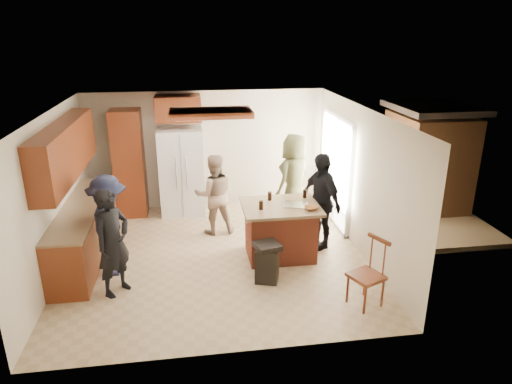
{
  "coord_description": "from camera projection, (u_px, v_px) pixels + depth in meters",
  "views": [
    {
      "loc": [
        -0.35,
        -7.03,
        3.71
      ],
      "look_at": [
        0.69,
        -0.02,
        1.15
      ],
      "focal_mm": 32.0,
      "sensor_mm": 36.0,
      "label": 1
    }
  ],
  "objects": [
    {
      "name": "island_items",
      "position": [
        296.0,
        204.0,
        7.55
      ],
      "size": [
        0.97,
        0.71,
        0.15
      ],
      "color": "silver",
      "rests_on": "kitchen_island"
    },
    {
      "name": "person_counter",
      "position": [
        110.0,
        226.0,
        7.09
      ],
      "size": [
        0.5,
        1.05,
        1.63
      ],
      "primitive_type": "imported",
      "rotation": [
        0.0,
        0.0,
        1.56
      ],
      "color": "black",
      "rests_on": "ground"
    },
    {
      "name": "person_front_left",
      "position": [
        113.0,
        243.0,
        6.54
      ],
      "size": [
        0.71,
        0.73,
        1.62
      ],
      "primitive_type": "imported",
      "rotation": [
        0.0,
        0.0,
        0.89
      ],
      "color": "black",
      "rests_on": "ground"
    },
    {
      "name": "room_shell",
      "position": [
        416.0,
        170.0,
        9.69
      ],
      "size": [
        8.0,
        5.2,
        5.0
      ],
      "color": "tan",
      "rests_on": "ground"
    },
    {
      "name": "trash_bin",
      "position": [
        267.0,
        262.0,
        7.01
      ],
      "size": [
        0.44,
        0.44,
        0.63
      ],
      "color": "black",
      "rests_on": "ground"
    },
    {
      "name": "person_behind_left",
      "position": [
        214.0,
        194.0,
        8.53
      ],
      "size": [
        0.78,
        0.52,
        1.54
      ],
      "primitive_type": "imported",
      "rotation": [
        0.0,
        0.0,
        3.22
      ],
      "color": "#9E836C",
      "rests_on": "ground"
    },
    {
      "name": "person_side_right",
      "position": [
        321.0,
        201.0,
        7.97
      ],
      "size": [
        0.83,
        1.13,
        1.72
      ],
      "primitive_type": "imported",
      "rotation": [
        0.0,
        0.0,
        -1.23
      ],
      "color": "black",
      "rests_on": "ground"
    },
    {
      "name": "refrigerator",
      "position": [
        182.0,
        172.0,
        9.44
      ],
      "size": [
        0.9,
        0.76,
        1.8
      ],
      "color": "white",
      "rests_on": "ground"
    },
    {
      "name": "back_wall_units",
      "position": [
        141.0,
        150.0,
        9.25
      ],
      "size": [
        1.8,
        0.6,
        2.45
      ],
      "color": "maroon",
      "rests_on": "ground"
    },
    {
      "name": "kitchen_island",
      "position": [
        280.0,
        230.0,
        7.74
      ],
      "size": [
        1.28,
        1.03,
        0.93
      ],
      "color": "#953B26",
      "rests_on": "ground"
    },
    {
      "name": "spindle_chair",
      "position": [
        367.0,
        276.0,
        6.36
      ],
      "size": [
        0.55,
        0.55,
        0.99
      ],
      "color": "maroon",
      "rests_on": "ground"
    },
    {
      "name": "left_cabinetry",
      "position": [
        78.0,
        203.0,
        7.59
      ],
      "size": [
        0.64,
        3.0,
        2.3
      ],
      "color": "maroon",
      "rests_on": "ground"
    },
    {
      "name": "person_behind_right",
      "position": [
        294.0,
        178.0,
        9.11
      ],
      "size": [
        1.03,
        0.99,
        1.78
      ],
      "primitive_type": "imported",
      "rotation": [
        0.0,
        0.0,
        3.85
      ],
      "color": "#383A22",
      "rests_on": "ground"
    }
  ]
}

